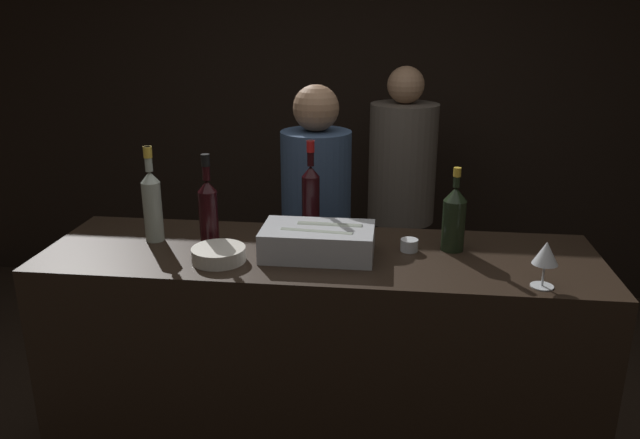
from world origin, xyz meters
TOP-DOWN VIEW (x-y plane):
  - wall_back_chalkboard at (0.00, 2.42)m, footprint 6.40×0.06m
  - bar_counter at (0.00, 0.31)m, footprint 2.11×0.63m
  - ice_bin_with_bottles at (0.01, 0.28)m, footprint 0.42×0.25m
  - bowl_white at (-0.35, 0.18)m, footprint 0.20×0.20m
  - wine_glass at (0.78, 0.09)m, footprint 0.09×0.09m
  - candle_votive at (0.34, 0.37)m, footprint 0.07×0.07m
  - rose_wine_bottle at (-0.67, 0.36)m, footprint 0.07×0.07m
  - red_wine_bottle_tall at (-0.06, 0.57)m, footprint 0.07×0.07m
  - champagne_bottle at (0.51, 0.40)m, footprint 0.09×0.09m
  - red_wine_bottle_black_foil at (-0.43, 0.34)m, footprint 0.07×0.07m
  - person_in_hoodie at (0.32, 1.71)m, footprint 0.39×0.39m
  - person_blond_tee at (-0.09, 0.90)m, footprint 0.33×0.33m

SIDE VIEW (x-z plane):
  - bar_counter at x=0.00m, z-range 0.00..1.07m
  - person_in_hoodie at x=0.32m, z-range 0.09..1.74m
  - person_blond_tee at x=-0.09m, z-range 0.10..1.73m
  - candle_votive at x=0.34m, z-range 1.07..1.12m
  - bowl_white at x=-0.35m, z-range 1.07..1.12m
  - ice_bin_with_bottles at x=0.01m, z-range 1.07..1.19m
  - wine_glass at x=0.78m, z-range 1.11..1.27m
  - champagne_bottle at x=0.51m, z-range 1.04..1.36m
  - red_wine_bottle_black_foil at x=-0.43m, z-range 1.04..1.40m
  - red_wine_bottle_tall at x=-0.06m, z-range 1.03..1.41m
  - rose_wine_bottle at x=-0.67m, z-range 1.04..1.42m
  - wall_back_chalkboard at x=0.00m, z-range 0.00..2.80m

